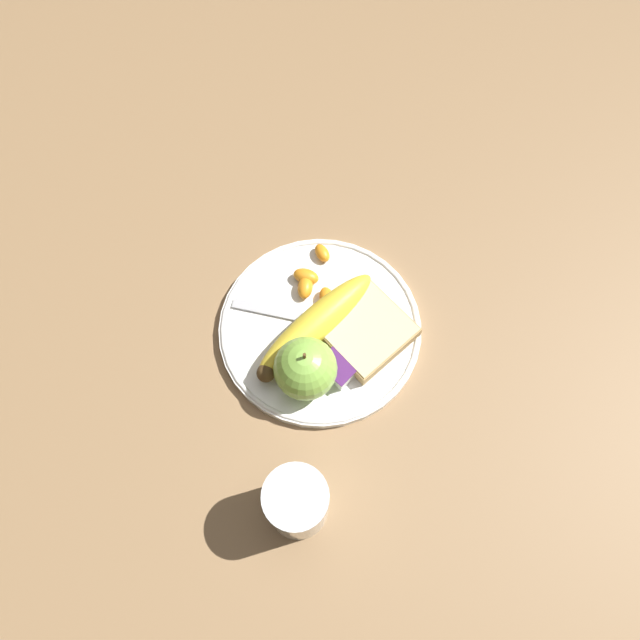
% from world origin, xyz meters
% --- Properties ---
extents(ground_plane, '(3.00, 3.00, 0.00)m').
position_xyz_m(ground_plane, '(0.00, 0.00, 0.00)').
color(ground_plane, olive).
extents(plate, '(0.25, 0.25, 0.01)m').
position_xyz_m(plate, '(0.00, 0.00, 0.01)').
color(plate, white).
rests_on(plate, ground_plane).
extents(juice_glass, '(0.07, 0.07, 0.09)m').
position_xyz_m(juice_glass, '(-0.17, -0.13, 0.04)').
color(juice_glass, silver).
rests_on(juice_glass, ground_plane).
extents(apple, '(0.07, 0.07, 0.08)m').
position_xyz_m(apple, '(-0.06, -0.03, 0.05)').
color(apple, '#84BC47').
rests_on(apple, plate).
extents(banana, '(0.19, 0.05, 0.04)m').
position_xyz_m(banana, '(-0.01, 0.00, 0.03)').
color(banana, yellow).
rests_on(banana, plate).
extents(bread_slice, '(0.10, 0.10, 0.02)m').
position_xyz_m(bread_slice, '(0.03, -0.05, 0.02)').
color(bread_slice, '#AB8751').
rests_on(bread_slice, plate).
extents(fork, '(0.11, 0.16, 0.00)m').
position_xyz_m(fork, '(0.00, 0.01, 0.01)').
color(fork, '#B2B2B7').
rests_on(fork, plate).
extents(jam_packet, '(0.05, 0.04, 0.02)m').
position_xyz_m(jam_packet, '(-0.02, -0.05, 0.02)').
color(jam_packet, white).
rests_on(jam_packet, plate).
extents(orange_segment_0, '(0.03, 0.04, 0.02)m').
position_xyz_m(orange_segment_0, '(0.03, 0.06, 0.02)').
color(orange_segment_0, orange).
rests_on(orange_segment_0, plate).
extents(orange_segment_1, '(0.03, 0.02, 0.01)m').
position_xyz_m(orange_segment_1, '(0.06, 0.00, 0.02)').
color(orange_segment_1, orange).
rests_on(orange_segment_1, plate).
extents(orange_segment_2, '(0.04, 0.03, 0.02)m').
position_xyz_m(orange_segment_2, '(0.02, 0.05, 0.02)').
color(orange_segment_2, orange).
rests_on(orange_segment_2, plate).
extents(orange_segment_3, '(0.02, 0.03, 0.01)m').
position_xyz_m(orange_segment_3, '(0.07, 0.07, 0.02)').
color(orange_segment_3, orange).
rests_on(orange_segment_3, plate).
extents(orange_segment_4, '(0.03, 0.04, 0.02)m').
position_xyz_m(orange_segment_4, '(0.03, 0.02, 0.02)').
color(orange_segment_4, orange).
rests_on(orange_segment_4, plate).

